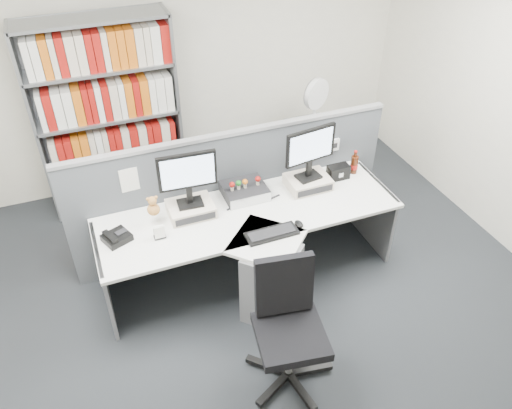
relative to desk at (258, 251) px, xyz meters
name	(u,v)px	position (x,y,z in m)	size (l,w,h in m)	color
ground	(285,338)	(0.00, -0.60, -0.46)	(5.50, 5.50, 0.00)	#2C2F34
room_shell	(295,151)	(0.00, -0.60, 1.33)	(5.04, 5.54, 2.72)	white
partition	(233,191)	(0.00, 0.65, 0.19)	(3.00, 0.08, 1.27)	#4F545A
desk	(258,251)	(0.00, 0.00, 0.00)	(2.60, 1.20, 0.72)	white
monitor_riser_left	(191,209)	(-0.47, 0.38, 0.31)	(0.38, 0.31, 0.10)	beige
monitor_riser_right	(308,182)	(0.63, 0.38, 0.31)	(0.38, 0.31, 0.10)	beige
monitor_left	(188,175)	(-0.46, 0.38, 0.66)	(0.48, 0.17, 0.49)	black
monitor_right	(310,149)	(0.63, 0.38, 0.66)	(0.48, 0.18, 0.49)	black
desktop_pc	(245,191)	(0.05, 0.46, 0.31)	(0.38, 0.34, 0.10)	black
figurines	(243,183)	(0.03, 0.45, 0.41)	(0.29, 0.05, 0.09)	beige
keyboard	(272,233)	(0.07, -0.12, 0.28)	(0.43, 0.17, 0.03)	black
mouse	(299,224)	(0.32, -0.10, 0.28)	(0.06, 0.10, 0.04)	black
desk_phone	(116,237)	(-1.11, 0.26, 0.30)	(0.25, 0.24, 0.09)	black
desk_calendar	(159,233)	(-0.78, 0.17, 0.31)	(0.09, 0.07, 0.11)	black
plush_toy	(153,207)	(-0.78, 0.35, 0.44)	(0.10, 0.10, 0.18)	#BD803F
speaker	(338,172)	(0.96, 0.41, 0.33)	(0.20, 0.11, 0.13)	black
cola_bottle	(354,164)	(1.14, 0.44, 0.35)	(0.07, 0.07, 0.24)	#3F190A
shelving_unit	(109,120)	(-0.90, 1.85, 0.52)	(1.41, 0.40, 2.00)	gray
filing_cabinet	(311,155)	(1.20, 1.40, -0.11)	(0.45, 0.61, 0.70)	gray
desk_fan	(316,98)	(1.20, 1.40, 0.60)	(0.33, 0.21, 0.57)	white
office_chair	(288,323)	(-0.11, -0.86, 0.09)	(0.67, 0.67, 1.01)	silver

